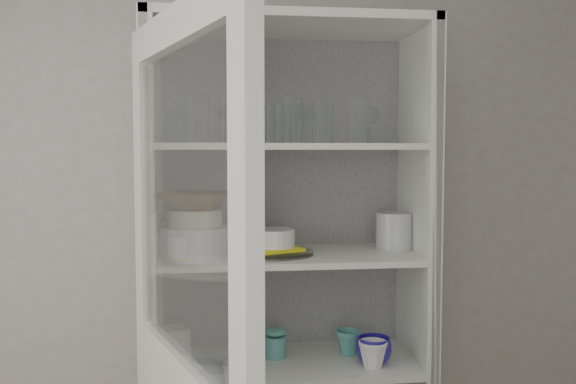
% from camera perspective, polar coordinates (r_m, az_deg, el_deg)
% --- Properties ---
extents(wall_back, '(3.60, 0.02, 2.60)m').
position_cam_1_polar(wall_back, '(2.45, -5.27, -4.00)').
color(wall_back, '#A79E91').
rests_on(wall_back, ground).
extents(pantry_cabinet, '(1.00, 0.45, 2.10)m').
position_cam_1_polar(pantry_cabinet, '(2.38, -0.18, -13.07)').
color(pantry_cabinet, silver).
rests_on(pantry_cabinet, floor).
extents(tumbler_0, '(0.09, 0.09, 0.15)m').
position_cam_1_polar(tumbler_0, '(2.05, -9.93, 6.69)').
color(tumbler_0, silver).
rests_on(tumbler_0, shelf_glass).
extents(tumbler_1, '(0.08, 0.08, 0.14)m').
position_cam_1_polar(tumbler_1, '(2.06, -3.88, 6.59)').
color(tumbler_1, silver).
rests_on(tumbler_1, shelf_glass).
extents(tumbler_2, '(0.08, 0.08, 0.13)m').
position_cam_1_polar(tumbler_2, '(2.08, -0.50, 6.41)').
color(tumbler_2, silver).
rests_on(tumbler_2, shelf_glass).
extents(tumbler_3, '(0.07, 0.07, 0.13)m').
position_cam_1_polar(tumbler_3, '(2.06, -2.91, 6.43)').
color(tumbler_3, silver).
rests_on(tumbler_3, shelf_glass).
extents(tumbler_4, '(0.08, 0.08, 0.16)m').
position_cam_1_polar(tumbler_4, '(2.11, 0.36, 6.70)').
color(tumbler_4, silver).
rests_on(tumbler_4, shelf_glass).
extents(tumbler_5, '(0.08, 0.08, 0.15)m').
position_cam_1_polar(tumbler_5, '(2.13, 3.29, 6.59)').
color(tumbler_5, silver).
rests_on(tumbler_5, shelf_glass).
extents(tumbler_6, '(0.09, 0.09, 0.16)m').
position_cam_1_polar(tumbler_6, '(2.15, 6.76, 6.63)').
color(tumbler_6, silver).
rests_on(tumbler_6, shelf_glass).
extents(tumbler_7, '(0.07, 0.07, 0.13)m').
position_cam_1_polar(tumbler_7, '(2.22, -10.51, 6.18)').
color(tumbler_7, silver).
rests_on(tumbler_7, shelf_glass).
extents(tumbler_8, '(0.07, 0.07, 0.13)m').
position_cam_1_polar(tumbler_8, '(2.18, -5.20, 6.23)').
color(tumbler_8, silver).
rests_on(tumbler_8, shelf_glass).
extents(tumbler_9, '(0.09, 0.09, 0.14)m').
position_cam_1_polar(tumbler_9, '(2.23, -1.55, 6.31)').
color(tumbler_9, silver).
rests_on(tumbler_9, shelf_glass).
extents(goblet_0, '(0.07, 0.07, 0.16)m').
position_cam_1_polar(goblet_0, '(2.33, -5.60, 6.51)').
color(goblet_0, silver).
rests_on(goblet_0, shelf_glass).
extents(goblet_1, '(0.08, 0.08, 0.18)m').
position_cam_1_polar(goblet_1, '(2.33, -4.80, 6.73)').
color(goblet_1, silver).
rests_on(goblet_1, shelf_glass).
extents(goblet_2, '(0.07, 0.07, 0.16)m').
position_cam_1_polar(goblet_2, '(2.35, 1.70, 6.43)').
color(goblet_2, silver).
rests_on(goblet_2, shelf_glass).
extents(goblet_3, '(0.07, 0.07, 0.16)m').
position_cam_1_polar(goblet_3, '(2.38, 7.73, 6.39)').
color(goblet_3, silver).
rests_on(goblet_3, shelf_glass).
extents(plate_stack_front, '(0.25, 0.25, 0.11)m').
position_cam_1_polar(plate_stack_front, '(2.16, -8.68, -4.65)').
color(plate_stack_front, white).
rests_on(plate_stack_front, shelf_plates).
extents(plate_stack_back, '(0.19, 0.19, 0.11)m').
position_cam_1_polar(plate_stack_back, '(2.32, -10.40, -4.08)').
color(plate_stack_back, white).
rests_on(plate_stack_back, shelf_plates).
extents(cream_bowl, '(0.23, 0.23, 0.06)m').
position_cam_1_polar(cream_bowl, '(2.15, -8.71, -2.40)').
color(cream_bowl, beige).
rests_on(cream_bowl, plate_stack_front).
extents(terracotta_bowl, '(0.31, 0.31, 0.06)m').
position_cam_1_polar(terracotta_bowl, '(2.14, -8.72, -0.82)').
color(terracotta_bowl, '#593313').
rests_on(terracotta_bowl, cream_bowl).
extents(glass_platter, '(0.35, 0.35, 0.02)m').
position_cam_1_polar(glass_platter, '(2.21, -1.29, -5.66)').
color(glass_platter, silver).
rests_on(glass_platter, shelf_plates).
extents(yellow_trivet, '(0.22, 0.22, 0.01)m').
position_cam_1_polar(yellow_trivet, '(2.21, -1.30, -5.30)').
color(yellow_trivet, yellow).
rests_on(yellow_trivet, glass_platter).
extents(white_ramekin, '(0.16, 0.16, 0.06)m').
position_cam_1_polar(white_ramekin, '(2.20, -1.30, -4.32)').
color(white_ramekin, white).
rests_on(white_ramekin, yellow_trivet).
extents(grey_bowl_stack, '(0.14, 0.14, 0.14)m').
position_cam_1_polar(grey_bowl_stack, '(2.35, 9.90, -3.61)').
color(grey_bowl_stack, '#BABABA').
rests_on(grey_bowl_stack, shelf_plates).
extents(mug_blue, '(0.17, 0.17, 0.10)m').
position_cam_1_polar(mug_blue, '(2.30, 8.02, -14.51)').
color(mug_blue, '#1D1D94').
rests_on(mug_blue, shelf_mugs).
extents(mug_teal, '(0.12, 0.12, 0.09)m').
position_cam_1_polar(mug_teal, '(2.40, 5.71, -13.83)').
color(mug_teal, '#18857E').
rests_on(mug_teal, shelf_mugs).
extents(mug_white, '(0.11, 0.11, 0.10)m').
position_cam_1_polar(mug_white, '(2.27, 7.95, -14.83)').
color(mug_white, white).
rests_on(mug_white, shelf_mugs).
extents(teal_jar, '(0.08, 0.08, 0.10)m').
position_cam_1_polar(teal_jar, '(2.35, -1.19, -14.09)').
color(teal_jar, '#18857E').
rests_on(teal_jar, shelf_mugs).
extents(measuring_cups, '(0.10, 0.10, 0.04)m').
position_cam_1_polar(measuring_cups, '(2.24, -7.73, -15.87)').
color(measuring_cups, '#A4A4AB').
rests_on(measuring_cups, shelf_mugs).
extents(white_canister, '(0.13, 0.13, 0.13)m').
position_cam_1_polar(white_canister, '(2.35, -10.38, -13.83)').
color(white_canister, white).
rests_on(white_canister, shelf_mugs).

